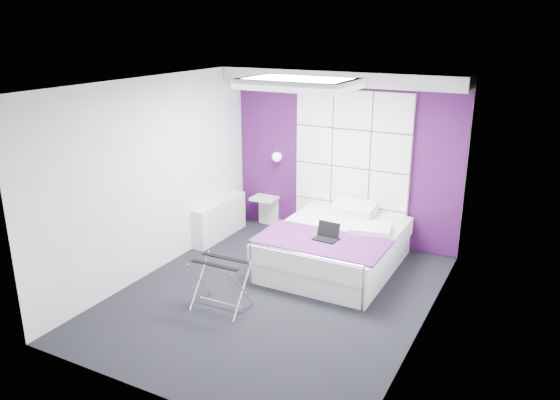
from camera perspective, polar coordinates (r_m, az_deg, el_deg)
name	(u,v)px	position (r m, az deg, el deg)	size (l,w,h in m)	color
floor	(275,295)	(6.91, -0.52, -9.87)	(4.40, 4.40, 0.00)	black
ceiling	(274,83)	(6.14, -0.58, 12.12)	(4.40, 4.40, 0.00)	white
wall_back	(344,157)	(8.33, 6.66, 4.51)	(3.60, 3.60, 0.00)	silver
wall_left	(155,176)	(7.39, -12.94, 2.41)	(4.40, 4.40, 0.00)	silver
wall_right	(429,220)	(5.81, 15.29, -2.05)	(4.40, 4.40, 0.00)	silver
accent_wall	(343,157)	(8.33, 6.63, 4.49)	(3.58, 0.02, 2.58)	#401047
soffit	(340,77)	(7.91, 6.30, 12.62)	(3.58, 0.50, 0.20)	silver
headboard	(351,167)	(8.26, 7.44, 3.42)	(1.80, 0.08, 2.30)	white
skylight	(298,83)	(6.67, 1.92, 12.16)	(1.36, 0.86, 0.12)	white
wall_lamp	(278,156)	(8.65, -0.21, 4.59)	(0.15, 0.15, 0.15)	white
radiator	(219,219)	(8.61, -6.35, -1.99)	(0.22, 1.20, 0.60)	silver
bed	(336,246)	(7.58, 5.83, -4.83)	(1.67, 2.02, 0.71)	silver
nightstand	(264,198)	(8.92, -1.64, 0.16)	(0.41, 0.32, 0.05)	silver
luggage_rack	(221,285)	(6.52, -6.21, -8.77)	(0.61, 0.45, 0.61)	silver
laptop	(327,235)	(7.08, 4.93, -3.66)	(0.31, 0.22, 0.22)	black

